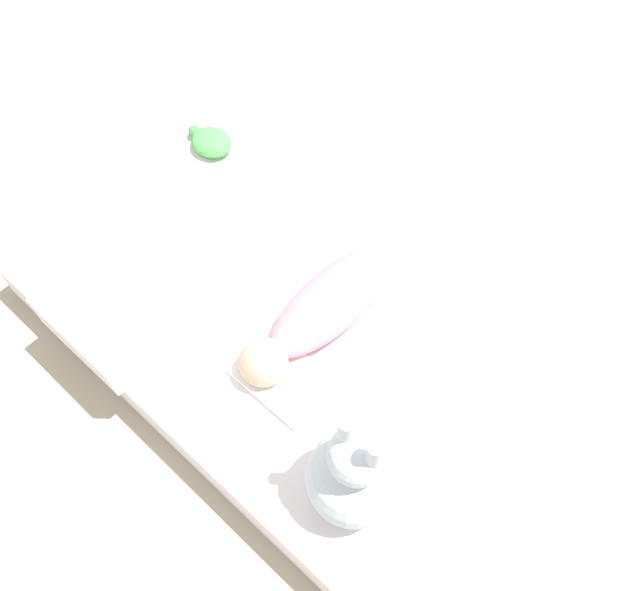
# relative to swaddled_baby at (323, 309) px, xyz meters

# --- Properties ---
(ground_plane) EXTENTS (12.00, 12.00, 0.00)m
(ground_plane) POSITION_rel_swaddled_baby_xyz_m (0.08, -0.02, -0.23)
(ground_plane) COLOR #B2A893
(bed_mattress) EXTENTS (1.53, 1.03, 0.16)m
(bed_mattress) POSITION_rel_swaddled_baby_xyz_m (0.08, -0.02, -0.14)
(bed_mattress) COLOR white
(bed_mattress) RESTS_ON ground_plane
(burp_cloth) EXTENTS (0.24, 0.17, 0.02)m
(burp_cloth) POSITION_rel_swaddled_baby_xyz_m (-0.04, 0.20, -0.05)
(burp_cloth) COLOR white
(burp_cloth) RESTS_ON bed_mattress
(swaddled_baby) EXTENTS (0.19, 0.57, 0.13)m
(swaddled_baby) POSITION_rel_swaddled_baby_xyz_m (0.00, 0.00, 0.00)
(swaddled_baby) COLOR pink
(swaddled_baby) RESTS_ON bed_mattress
(pillow) EXTENTS (0.33, 0.40, 0.12)m
(pillow) POSITION_rel_swaddled_baby_xyz_m (0.41, 0.32, -0.00)
(pillow) COLOR white
(pillow) RESTS_ON bed_mattress
(bunny_plush) EXTENTS (0.22, 0.22, 0.38)m
(bunny_plush) POSITION_rel_swaddled_baby_xyz_m (-0.36, 0.30, 0.08)
(bunny_plush) COLOR silver
(bunny_plush) RESTS_ON bed_mattress
(turtle_plush) EXTENTS (0.18, 0.12, 0.06)m
(turtle_plush) POSITION_rel_swaddled_baby_xyz_m (0.72, -0.25, -0.03)
(turtle_plush) COLOR #51B756
(turtle_plush) RESTS_ON bed_mattress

